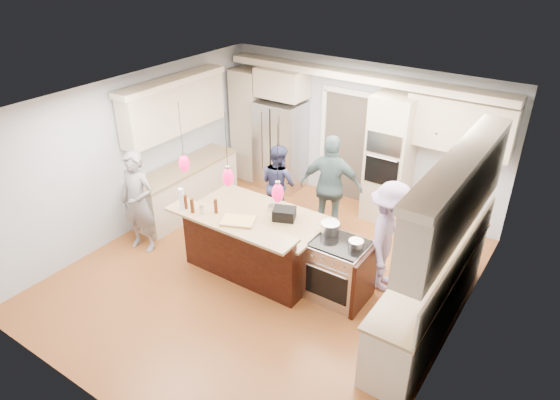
{
  "coord_description": "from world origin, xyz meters",
  "views": [
    {
      "loc": [
        3.67,
        -5.06,
        4.7
      ],
      "look_at": [
        0.0,
        0.35,
        1.15
      ],
      "focal_mm": 32.0,
      "sensor_mm": 36.0,
      "label": 1
    }
  ],
  "objects_px": {
    "kitchen_island": "(257,241)",
    "person_far_left": "(278,183)",
    "refrigerator": "(280,145)",
    "island_range": "(340,271)",
    "person_bar_end": "(138,202)"
  },
  "relations": [
    {
      "from": "kitchen_island",
      "to": "person_far_left",
      "type": "distance_m",
      "value": 1.54
    },
    {
      "from": "refrigerator",
      "to": "person_far_left",
      "type": "relative_size",
      "value": 1.23
    },
    {
      "from": "island_range",
      "to": "person_bar_end",
      "type": "relative_size",
      "value": 0.54
    },
    {
      "from": "refrigerator",
      "to": "person_far_left",
      "type": "distance_m",
      "value": 1.39
    },
    {
      "from": "kitchen_island",
      "to": "island_range",
      "type": "height_order",
      "value": "kitchen_island"
    },
    {
      "from": "refrigerator",
      "to": "kitchen_island",
      "type": "distance_m",
      "value": 2.91
    },
    {
      "from": "kitchen_island",
      "to": "person_bar_end",
      "type": "height_order",
      "value": "person_bar_end"
    },
    {
      "from": "kitchen_island",
      "to": "person_far_left",
      "type": "bearing_deg",
      "value": 111.57
    },
    {
      "from": "person_far_left",
      "to": "refrigerator",
      "type": "bearing_deg",
      "value": -41.85
    },
    {
      "from": "refrigerator",
      "to": "kitchen_island",
      "type": "bearing_deg",
      "value": -63.1
    },
    {
      "from": "kitchen_island",
      "to": "person_bar_end",
      "type": "relative_size",
      "value": 1.22
    },
    {
      "from": "island_range",
      "to": "person_far_left",
      "type": "height_order",
      "value": "person_far_left"
    },
    {
      "from": "refrigerator",
      "to": "island_range",
      "type": "relative_size",
      "value": 1.96
    },
    {
      "from": "refrigerator",
      "to": "island_range",
      "type": "xyz_separation_m",
      "value": [
        2.71,
        -2.49,
        -0.44
      ]
    },
    {
      "from": "refrigerator",
      "to": "kitchen_island",
      "type": "height_order",
      "value": "refrigerator"
    }
  ]
}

